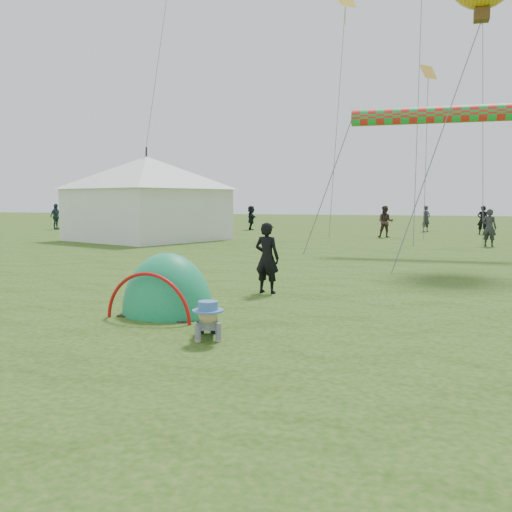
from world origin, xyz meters
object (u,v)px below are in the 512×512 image
(standing_adult, at_px, (267,258))
(event_marquee, at_px, (147,195))
(popup_tent, at_px, (168,314))
(crawling_toddler, at_px, (208,318))

(standing_adult, bearing_deg, event_marquee, -42.06)
(popup_tent, distance_m, event_marquee, 19.50)
(crawling_toddler, height_order, event_marquee, event_marquee)
(crawling_toddler, height_order, standing_adult, standing_adult)
(crawling_toddler, distance_m, event_marquee, 21.46)
(standing_adult, xyz_separation_m, event_marquee, (-10.26, 14.32, 1.49))
(popup_tent, bearing_deg, event_marquee, 125.03)
(crawling_toddler, height_order, popup_tent, popup_tent)
(crawling_toddler, bearing_deg, event_marquee, 97.18)
(popup_tent, bearing_deg, standing_adult, 75.08)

